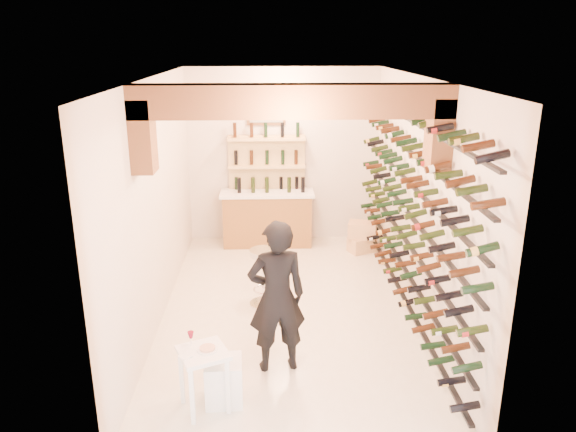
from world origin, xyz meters
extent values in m
plane|color=beige|center=(0.00, 0.00, 0.00)|extent=(6.00, 6.00, 0.00)
cube|color=beige|center=(0.00, 3.00, 1.60)|extent=(3.50, 0.02, 3.20)
cube|color=beige|center=(0.00, -3.00, 1.60)|extent=(3.50, 0.02, 3.20)
cube|color=beige|center=(-1.75, 0.00, 1.60)|extent=(0.02, 6.00, 3.20)
cube|color=beige|center=(1.75, 0.00, 1.60)|extent=(0.02, 6.00, 3.20)
cube|color=#AF533E|center=(0.00, 0.00, 3.20)|extent=(3.50, 6.00, 0.02)
cube|color=#AA683B|center=(0.00, -1.00, 3.02)|extent=(3.50, 0.35, 0.36)
cube|color=#AA683B|center=(-1.63, -1.00, 2.65)|extent=(0.24, 0.35, 0.80)
cube|color=#AA683B|center=(1.63, -1.00, 2.65)|extent=(0.24, 0.35, 0.80)
cube|color=black|center=(1.59, 0.00, 0.25)|extent=(0.06, 5.70, 0.03)
cube|color=black|center=(1.59, 0.00, 0.65)|extent=(0.06, 5.70, 0.03)
cube|color=black|center=(1.59, 0.00, 1.05)|extent=(0.06, 5.70, 0.03)
cube|color=black|center=(1.59, 0.00, 1.45)|extent=(0.06, 5.70, 0.03)
cube|color=black|center=(1.59, 0.00, 1.85)|extent=(0.06, 5.70, 0.03)
cube|color=black|center=(1.59, 0.00, 2.25)|extent=(0.06, 5.70, 0.03)
cube|color=black|center=(1.59, 0.00, 2.65)|extent=(0.06, 5.70, 0.03)
cube|color=olive|center=(-0.30, 2.65, 0.48)|extent=(1.60, 0.55, 0.96)
cube|color=white|center=(-0.30, 2.65, 0.98)|extent=(1.70, 0.62, 0.05)
cube|color=tan|center=(-0.30, 2.92, 1.00)|extent=(1.40, 0.10, 2.00)
cube|color=tan|center=(-0.30, 2.82, 0.45)|extent=(1.40, 0.28, 0.04)
cube|color=tan|center=(-0.30, 2.82, 0.95)|extent=(1.40, 0.28, 0.04)
cube|color=tan|center=(-0.30, 2.82, 1.45)|extent=(1.40, 0.28, 0.04)
cube|color=tan|center=(-0.30, 2.82, 1.95)|extent=(1.40, 0.28, 0.04)
cube|color=brown|center=(-0.30, 2.97, 2.45)|extent=(0.70, 0.04, 0.55)
cube|color=#99998C|center=(-0.30, 2.94, 2.45)|extent=(0.60, 0.01, 0.45)
cube|color=white|center=(-0.94, -2.14, 0.65)|extent=(0.61, 0.61, 0.04)
cube|color=white|center=(-1.04, -2.39, 0.31)|extent=(0.04, 0.04, 0.63)
cube|color=white|center=(-0.69, -2.24, 0.31)|extent=(0.04, 0.04, 0.63)
cube|color=white|center=(-1.19, -2.05, 0.31)|extent=(0.04, 0.04, 0.63)
cube|color=white|center=(-0.85, -1.90, 0.31)|extent=(0.04, 0.04, 0.63)
cylinder|color=white|center=(-0.90, -2.13, 0.68)|extent=(0.21, 0.21, 0.01)
cylinder|color=#BF7266|center=(-0.90, -2.13, 0.69)|extent=(0.16, 0.16, 0.02)
cube|color=white|center=(-1.10, -2.25, 0.68)|extent=(0.15, 0.15, 0.01)
cylinder|color=white|center=(-1.07, -2.01, 0.67)|extent=(0.06, 0.06, 0.00)
cylinder|color=white|center=(-1.07, -2.01, 0.72)|extent=(0.01, 0.01, 0.08)
cone|color=#5B071A|center=(-1.07, -2.01, 0.78)|extent=(0.07, 0.07, 0.07)
cube|color=white|center=(-0.75, -2.03, 0.24)|extent=(0.40, 0.40, 0.48)
imported|color=black|center=(-0.19, -1.42, 0.90)|extent=(0.72, 0.54, 1.81)
cylinder|color=silver|center=(-0.34, 0.17, 0.02)|extent=(0.44, 0.44, 0.03)
cylinder|color=silver|center=(-0.34, 0.17, 0.40)|extent=(0.09, 0.09, 0.76)
cylinder|color=silver|center=(-0.34, 0.17, 0.81)|extent=(0.41, 0.41, 0.08)
torus|color=silver|center=(-0.34, 0.17, 0.24)|extent=(0.33, 0.33, 0.03)
cube|color=tan|center=(1.39, 2.20, 0.13)|extent=(0.54, 0.47, 0.27)
cube|color=tan|center=(1.39, 2.20, 0.41)|extent=(0.56, 0.45, 0.28)
camera|label=1|loc=(-0.25, -7.02, 3.66)|focal=34.36mm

